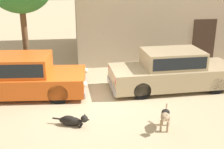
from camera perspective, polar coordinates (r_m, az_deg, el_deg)
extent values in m
plane|color=tan|center=(9.61, -3.36, -5.62)|extent=(80.00, 80.00, 0.00)
cube|color=#D15619|center=(10.52, -17.06, -1.42)|extent=(4.38, 2.14, 0.65)
cube|color=#D15619|center=(10.33, -17.63, 1.90)|extent=(2.07, 1.70, 0.64)
cube|color=black|center=(10.33, -17.64, 1.95)|extent=(1.92, 1.72, 0.44)
cube|color=#999BA0|center=(10.29, -5.48, -2.37)|extent=(0.26, 1.77, 0.20)
sphere|color=silver|center=(10.84, -5.25, 0.81)|extent=(0.20, 0.20, 0.20)
sphere|color=silver|center=(9.48, -5.53, -1.96)|extent=(0.20, 0.20, 0.20)
cylinder|color=black|center=(11.08, -9.64, -0.52)|extent=(0.69, 0.25, 0.68)
cylinder|color=black|center=(9.59, -10.64, -3.76)|extent=(0.69, 0.25, 0.68)
cube|color=tan|center=(10.84, 11.86, -0.19)|extent=(4.60, 1.86, 0.71)
cube|color=tan|center=(10.62, 11.87, 3.13)|extent=(2.14, 1.53, 0.61)
cube|color=black|center=(10.62, 11.87, 3.18)|extent=(1.98, 1.54, 0.42)
cube|color=#999BA0|center=(10.33, 0.06, -2.18)|extent=(0.18, 1.65, 0.20)
sphere|color=silver|center=(12.34, 20.70, 2.13)|extent=(0.20, 0.20, 0.20)
cube|color=red|center=(10.86, -0.60, 1.25)|extent=(0.05, 0.18, 0.18)
cube|color=red|center=(9.51, 0.81, -1.40)|extent=(0.05, 0.18, 0.18)
cylinder|color=black|center=(12.08, 16.55, 0.45)|extent=(0.62, 0.22, 0.61)
cylinder|color=black|center=(10.86, 19.91, -2.05)|extent=(0.62, 0.22, 0.61)
cylinder|color=black|center=(11.17, 3.89, -0.31)|extent=(0.62, 0.22, 0.61)
cylinder|color=black|center=(9.83, 5.92, -3.17)|extent=(0.62, 0.22, 0.61)
cube|color=#38281E|center=(14.13, 17.64, 6.17)|extent=(1.10, 0.02, 2.10)
cylinder|color=#997F60|center=(8.00, 10.93, -10.11)|extent=(0.06, 0.06, 0.32)
cylinder|color=#997F60|center=(8.01, 9.64, -9.99)|extent=(0.06, 0.06, 0.32)
cylinder|color=#997F60|center=(8.34, 11.14, -8.85)|extent=(0.06, 0.06, 0.32)
cylinder|color=#997F60|center=(8.34, 9.91, -8.74)|extent=(0.06, 0.06, 0.32)
ellipsoid|color=#997F60|center=(8.06, 10.51, -7.90)|extent=(0.45, 0.63, 0.23)
ellipsoid|color=black|center=(8.07, 10.57, -7.35)|extent=(0.33, 0.39, 0.13)
sphere|color=#997F60|center=(7.69, 10.33, -8.40)|extent=(0.19, 0.19, 0.19)
cone|color=#997F60|center=(7.61, 10.25, -8.84)|extent=(0.14, 0.14, 0.11)
cone|color=#997F60|center=(7.65, 10.80, -7.86)|extent=(0.09, 0.09, 0.09)
cone|color=#997F60|center=(7.65, 9.93, -7.78)|extent=(0.09, 0.09, 0.09)
cylinder|color=#997F60|center=(8.36, 10.76, -6.37)|extent=(0.11, 0.18, 0.18)
cylinder|color=black|center=(8.29, -6.01, -9.76)|extent=(0.09, 0.11, 0.06)
cylinder|color=black|center=(8.18, -6.32, -10.22)|extent=(0.09, 0.11, 0.06)
ellipsoid|color=black|center=(8.28, -8.21, -9.09)|extent=(0.71, 0.45, 0.27)
ellipsoid|color=black|center=(8.26, -8.56, -8.60)|extent=(0.42, 0.33, 0.15)
sphere|color=black|center=(8.10, -5.50, -8.73)|extent=(0.20, 0.20, 0.20)
cone|color=black|center=(8.08, -4.77, -8.92)|extent=(0.14, 0.14, 0.11)
cone|color=black|center=(8.11, -5.39, -7.96)|extent=(0.09, 0.09, 0.09)
cone|color=black|center=(8.00, -5.66, -8.35)|extent=(0.09, 0.09, 0.09)
cylinder|color=black|center=(8.41, -10.93, -8.56)|extent=(0.24, 0.13, 0.05)
cylinder|color=brown|center=(11.63, -16.67, 5.59)|extent=(0.22, 0.22, 2.90)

